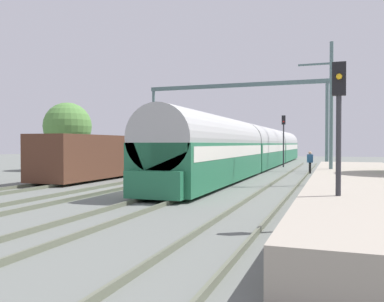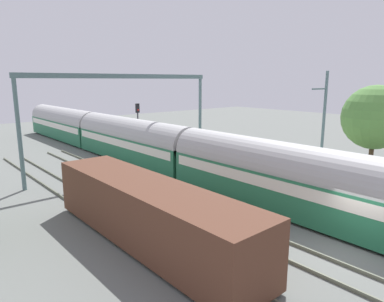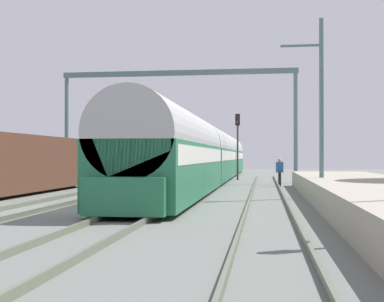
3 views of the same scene
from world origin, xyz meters
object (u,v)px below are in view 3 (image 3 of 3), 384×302
passenger_train (210,154)px  catenary_gantry (178,98)px  railway_signal_far (238,138)px  person_crossing (280,170)px  freight_car (14,164)px

passenger_train → catenary_gantry: size_ratio=2.96×
railway_signal_far → catenary_gantry: size_ratio=0.31×
railway_signal_far → person_crossing: bearing=-70.1°
passenger_train → freight_car: 16.79m
passenger_train → person_crossing: passenger_train is taller
passenger_train → catenary_gantry: 5.12m
person_crossing → catenary_gantry: size_ratio=0.10×
railway_signal_far → catenary_gantry: 6.59m
freight_car → railway_signal_far: bearing=58.9°
passenger_train → railway_signal_far: size_ratio=9.59×
railway_signal_far → passenger_train: bearing=-133.8°
person_crossing → catenary_gantry: catenary_gantry is taller
passenger_train → railway_signal_far: (1.92, 2.00, 1.30)m
freight_car → person_crossing: bearing=33.0°
passenger_train → freight_car: passenger_train is taller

